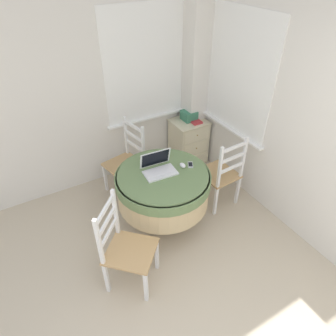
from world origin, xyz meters
TOP-DOWN VIEW (x-y plane):
  - corner_room_shell at (1.07, 1.89)m, footprint 4.14×4.88m
  - round_dining_table at (0.61, 1.79)m, footprint 1.03×1.03m
  - laptop at (0.60, 1.85)m, footprint 0.36×0.28m
  - computer_mouse at (0.86, 1.79)m, footprint 0.06×0.09m
  - cell_phone at (0.95, 1.78)m, footprint 0.10×0.12m
  - dining_chair_near_back_window at (0.53, 2.59)m, footprint 0.51×0.50m
  - dining_chair_near_right_window at (1.42, 1.77)m, footprint 0.44×0.46m
  - dining_chair_camera_near at (-0.05, 1.33)m, footprint 0.60×0.60m
  - corner_cabinet at (1.60, 2.77)m, footprint 0.49×0.44m
  - storage_box at (1.62, 2.82)m, footprint 0.19×0.20m
  - book_on_cabinet at (1.66, 2.74)m, footprint 0.14×0.24m

SIDE VIEW (x-z plane):
  - corner_cabinet at x=1.60m, z-range 0.00..0.67m
  - dining_chair_near_back_window at x=0.53m, z-range -0.04..0.95m
  - dining_chair_near_right_window at x=1.42m, z-range -0.04..0.95m
  - dining_chair_camera_near at x=-0.05m, z-range -0.04..0.95m
  - round_dining_table at x=0.61m, z-range 0.21..0.96m
  - book_on_cabinet at x=1.66m, z-range 0.67..0.69m
  - storage_box at x=1.62m, z-range 0.67..0.81m
  - cell_phone at x=0.95m, z-range 0.76..0.77m
  - computer_mouse at x=0.86m, z-range 0.76..0.80m
  - laptop at x=0.60m, z-range 0.70..0.92m
  - corner_room_shell at x=1.07m, z-range 0.00..2.55m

